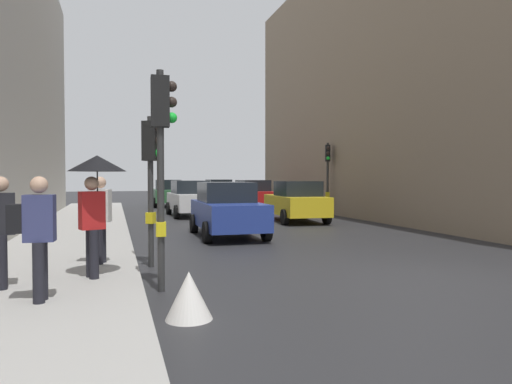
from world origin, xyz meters
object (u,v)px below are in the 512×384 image
object	(u,v)px
warning_sign_triangle	(189,295)
car_red_sedan	(252,195)
car_green_estate	(168,193)
pedestrian_in_dark_coat	(1,227)
pedestrian_with_grey_backpack	(36,231)
car_white_compact	(191,198)
pedestrian_with_black_backpack	(98,214)
car_blue_van	(227,209)
traffic_light_near_right	(152,163)
car_yellow_taxi	(296,201)
car_dark_suv	(218,191)
pedestrian_with_umbrella	(96,182)
traffic_light_mid_street	(328,165)
traffic_light_near_left	(162,139)

from	to	relation	value
warning_sign_triangle	car_red_sedan	bearing A→B (deg)	71.33
car_green_estate	warning_sign_triangle	size ratio (longest dim) A/B	6.58
pedestrian_in_dark_coat	pedestrian_with_grey_backpack	bearing A→B (deg)	-57.40
car_white_compact	pedestrian_with_black_backpack	xyz separation A→B (m)	(-3.93, -13.01, 0.29)
car_red_sedan	car_blue_van	xyz separation A→B (m)	(-4.31, -11.81, 0.00)
traffic_light_near_right	car_white_compact	bearing A→B (deg)	77.52
car_yellow_taxi	car_white_compact	size ratio (longest dim) A/B	1.02
pedestrian_with_grey_backpack	car_white_compact	bearing A→B (deg)	73.60
car_yellow_taxi	car_dark_suv	bearing A→B (deg)	90.02
car_blue_van	pedestrian_with_umbrella	xyz separation A→B (m)	(-3.81, -6.11, 0.96)
pedestrian_with_black_backpack	car_white_compact	bearing A→B (deg)	73.19
traffic_light_near_right	pedestrian_with_black_backpack	xyz separation A→B (m)	(-1.08, -0.15, -1.05)
car_blue_van	pedestrian_with_grey_backpack	distance (m)	8.83
traffic_light_mid_street	car_green_estate	distance (m)	12.02
traffic_light_near_right	car_white_compact	xyz separation A→B (m)	(2.85, 12.86, -1.34)
pedestrian_with_black_backpack	car_red_sedan	bearing A→B (deg)	63.80
car_white_compact	car_yellow_taxi	bearing A→B (deg)	-47.30
car_red_sedan	pedestrian_in_dark_coat	world-z (taller)	pedestrian_in_dark_coat
pedestrian_with_black_backpack	traffic_light_near_right	bearing A→B (deg)	7.77
car_white_compact	pedestrian_with_black_backpack	bearing A→B (deg)	-106.81
traffic_light_near_right	pedestrian_with_umbrella	world-z (taller)	traffic_light_near_right
pedestrian_in_dark_coat	car_dark_suv	bearing A→B (deg)	70.76
car_white_compact	pedestrian_with_umbrella	xyz separation A→B (m)	(-3.92, -14.40, 0.96)
traffic_light_near_right	car_blue_van	xyz separation A→B (m)	(2.73, 4.57, -1.34)
car_red_sedan	car_blue_van	size ratio (longest dim) A/B	1.00
car_green_estate	pedestrian_with_umbrella	distance (m)	22.96
traffic_light_near_left	warning_sign_triangle	distance (m)	2.79
traffic_light_near_left	pedestrian_with_grey_backpack	bearing A→B (deg)	-157.63
car_red_sedan	pedestrian_with_black_backpack	distance (m)	18.41
traffic_light_near_left	car_dark_suv	world-z (taller)	traffic_light_near_left
pedestrian_with_black_backpack	car_yellow_taxi	bearing A→B (deg)	48.17
traffic_light_mid_street	car_blue_van	xyz separation A→B (m)	(-6.87, -6.86, -1.65)
car_dark_suv	traffic_light_near_left	bearing A→B (deg)	-104.19
car_dark_suv	pedestrian_in_dark_coat	distance (m)	28.02
car_green_estate	pedestrian_in_dark_coat	distance (m)	23.62
car_yellow_taxi	pedestrian_with_black_backpack	world-z (taller)	pedestrian_with_black_backpack
car_yellow_taxi	traffic_light_near_right	bearing A→B (deg)	-128.13
car_yellow_taxi	car_green_estate	distance (m)	13.14
car_yellow_taxi	warning_sign_triangle	world-z (taller)	car_yellow_taxi
car_dark_suv	pedestrian_with_grey_backpack	bearing A→B (deg)	-107.33
traffic_light_near_right	pedestrian_in_dark_coat	bearing A→B (deg)	-141.56
car_green_estate	pedestrian_in_dark_coat	xyz separation A→B (m)	(-5.12, -23.06, 0.25)
car_blue_van	car_dark_suv	distance (m)	20.33
traffic_light_near_left	pedestrian_with_umbrella	size ratio (longest dim) A/B	1.72
car_dark_suv	car_red_sedan	bearing A→B (deg)	-87.98
traffic_light_near_right	car_red_sedan	bearing A→B (deg)	66.72
traffic_light_near_left	pedestrian_in_dark_coat	distance (m)	2.87
traffic_light_near_right	pedestrian_with_grey_backpack	size ratio (longest dim) A/B	1.81
car_dark_suv	pedestrian_in_dark_coat	xyz separation A→B (m)	(-9.23, -26.45, 0.25)
car_white_compact	car_green_estate	world-z (taller)	same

